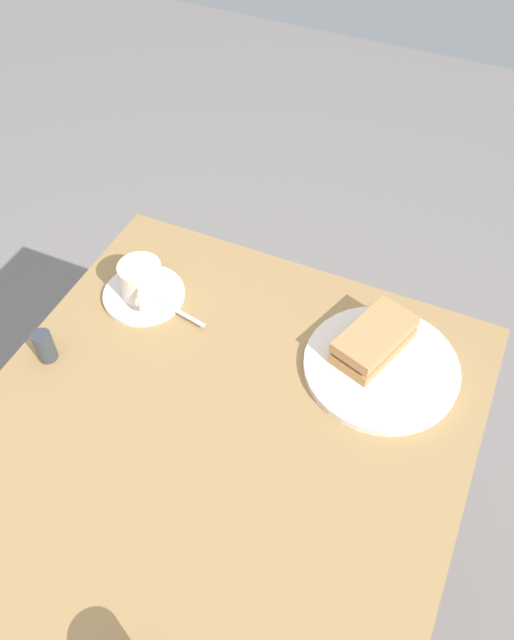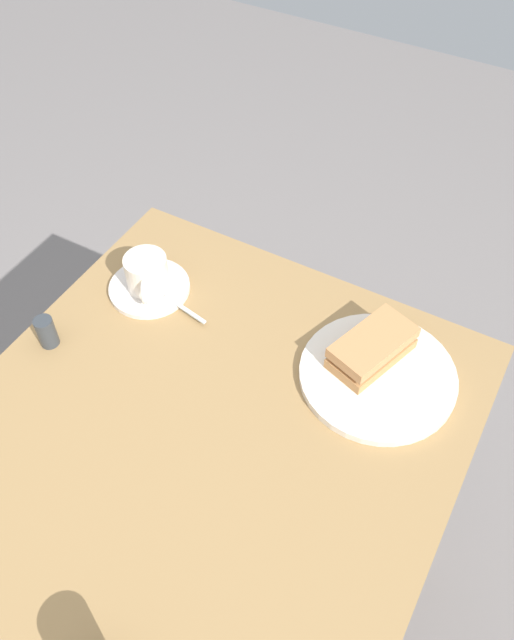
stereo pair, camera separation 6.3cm
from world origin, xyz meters
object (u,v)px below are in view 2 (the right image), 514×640
at_px(sandwich_front, 372,348).
at_px(spoon, 178,304).
at_px(dining_table, 144,551).
at_px(salt_shaker, 46,332).
at_px(sandwich_plate, 378,376).
at_px(coffee_saucer, 150,288).
at_px(coffee_cup, 147,273).

distance_m(sandwich_front, spoon, 0.35).
relative_size(dining_table, salt_shaker, 19.72).
height_order(dining_table, sandwich_front, sandwich_front).
height_order(sandwich_plate, spoon, spoon).
relative_size(coffee_saucer, coffee_cup, 1.49).
distance_m(sandwich_front, coffee_cup, 0.42).
xyz_separation_m(sandwich_plate, sandwich_front, (-0.02, -0.02, 0.03)).
height_order(sandwich_plate, salt_shaker, salt_shaker).
xyz_separation_m(sandwich_plate, salt_shaker, (0.20, -0.52, 0.02)).
height_order(coffee_saucer, salt_shaker, salt_shaker).
height_order(sandwich_plate, coffee_cup, coffee_cup).
bearing_deg(coffee_saucer, salt_shaker, -22.26).
xyz_separation_m(sandwich_plate, spoon, (0.03, -0.37, 0.01)).
distance_m(sandwich_plate, spoon, 0.37).
bearing_deg(sandwich_front, spoon, -80.75).
bearing_deg(salt_shaker, sandwich_front, 114.80).
bearing_deg(coffee_cup, salt_shaker, -22.72).
height_order(spoon, salt_shaker, salt_shaker).
distance_m(dining_table, salt_shaker, 0.39).
distance_m(sandwich_plate, coffee_cup, 0.44).
bearing_deg(sandwich_plate, sandwich_front, -134.82).
bearing_deg(dining_table, sandwich_plate, 153.70).
bearing_deg(salt_shaker, coffee_saucer, 157.74).
xyz_separation_m(dining_table, sandwich_front, (-0.42, 0.17, 0.13)).
distance_m(dining_table, coffee_cup, 0.47).
xyz_separation_m(dining_table, coffee_saucer, (-0.38, -0.24, 0.10)).
bearing_deg(sandwich_front, dining_table, -22.23).
relative_size(sandwich_plate, spoon, 2.60).
relative_size(sandwich_front, coffee_saucer, 1.09).
distance_m(dining_table, sandwich_front, 0.47).
bearing_deg(dining_table, spoon, -154.76).
xyz_separation_m(dining_table, coffee_cup, (-0.38, -0.24, 0.14)).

